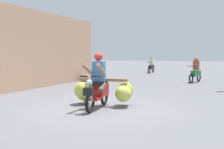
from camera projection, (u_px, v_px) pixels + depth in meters
ground_plane at (95, 108)px, 7.65m from camera, size 120.00×120.00×0.00m
motorbike_main_loaded at (100, 90)px, 7.96m from camera, size 1.96×1.89×1.58m
motorbike_distant_ahead_left at (151, 66)px, 22.52m from camera, size 0.50×1.62×1.40m
motorbike_distant_ahead_right at (196, 72)px, 14.80m from camera, size 0.63×1.59×1.40m
shopfront_building at (4, 50)px, 13.12m from camera, size 4.21×10.46×3.51m
produce_crate at (87, 78)px, 15.35m from camera, size 0.56×0.40×0.36m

